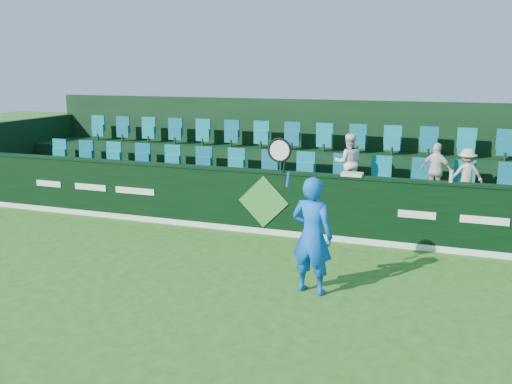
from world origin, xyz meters
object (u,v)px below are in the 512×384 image
at_px(tennis_player, 312,235).
at_px(spectator_left, 348,162).
at_px(spectator_middle, 436,170).
at_px(drinks_bottle, 451,176).
at_px(towel, 352,174).
at_px(spectator_right, 466,174).

distance_m(tennis_player, spectator_left, 4.01).
relative_size(spectator_middle, drinks_bottle, 4.92).
distance_m(spectator_left, drinks_bottle, 2.42).
relative_size(spectator_middle, towel, 2.76).
distance_m(spectator_middle, spectator_right, 0.59).
bearing_deg(spectator_right, towel, 12.15).
height_order(spectator_middle, spectator_right, spectator_middle).
height_order(spectator_middle, drinks_bottle, spectator_middle).
bearing_deg(tennis_player, towel, 88.65).
bearing_deg(spectator_middle, spectator_left, 21.08).
relative_size(spectator_left, towel, 3.05).
bearing_deg(tennis_player, drinks_bottle, 56.06).
xyz_separation_m(tennis_player, drinks_bottle, (1.92, 2.85, 0.53)).
relative_size(tennis_player, drinks_bottle, 10.57).
distance_m(towel, drinks_bottle, 1.85).
xyz_separation_m(spectator_left, spectator_middle, (1.83, 0.00, -0.06)).
height_order(spectator_left, towel, spectator_left).
bearing_deg(spectator_middle, towel, 57.29).
distance_m(spectator_left, spectator_right, 2.42).
relative_size(spectator_left, spectator_right, 1.20).
distance_m(spectator_left, towel, 1.16).
xyz_separation_m(spectator_right, drinks_bottle, (-0.27, -1.12, 0.14)).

